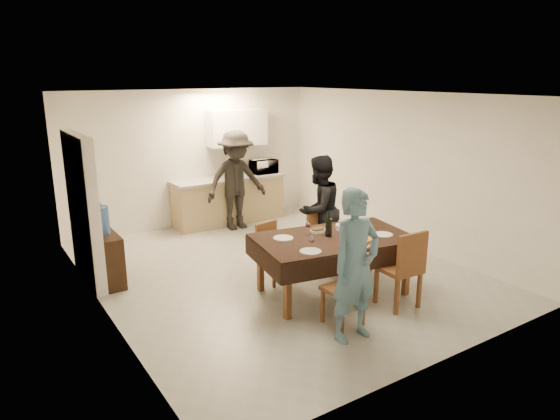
{
  "coord_description": "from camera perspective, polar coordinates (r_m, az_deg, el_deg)",
  "views": [
    {
      "loc": [
        -3.77,
        -5.92,
        2.86
      ],
      "look_at": [
        -0.12,
        -0.3,
        1.04
      ],
      "focal_mm": 32.0,
      "sensor_mm": 36.0,
      "label": 1
    }
  ],
  "objects": [
    {
      "name": "upper_cabinet",
      "position": [
        9.96,
        -4.93,
        9.36
      ],
      "size": [
        1.2,
        0.34,
        0.7
      ],
      "primitive_type": "cube",
      "color": "white",
      "rests_on": "wall_back"
    },
    {
      "name": "plate_far_right",
      "position": [
        7.2,
        8.38,
        -1.56
      ],
      "size": [
        0.26,
        0.26,
        0.02
      ],
      "primitive_type": "cylinder",
      "color": "silver",
      "rests_on": "dining_table"
    },
    {
      "name": "person_kitchen",
      "position": [
        9.41,
        -5.04,
        3.38
      ],
      "size": [
        1.21,
        0.69,
        1.87
      ],
      "primitive_type": "imported",
      "color": "black",
      "rests_on": "floor"
    },
    {
      "name": "wine_glass_c",
      "position": [
        6.69,
        3.24,
        -2.01
      ],
      "size": [
        0.08,
        0.08,
        0.17
      ],
      "primitive_type": null,
      "color": "white",
      "rests_on": "dining_table"
    },
    {
      "name": "person_near",
      "position": [
        5.5,
        8.62,
        -6.3
      ],
      "size": [
        0.63,
        0.42,
        1.71
      ],
      "primitive_type": "imported",
      "rotation": [
        0.0,
        0.0,
        0.01
      ],
      "color": "slate",
      "rests_on": "floor"
    },
    {
      "name": "wine_glass_a",
      "position": [
        6.07,
        3.63,
        -3.77
      ],
      "size": [
        0.08,
        0.08,
        0.19
      ],
      "primitive_type": null,
      "color": "white",
      "rests_on": "dining_table"
    },
    {
      "name": "plate_near_left",
      "position": [
        6.03,
        3.52,
        -4.75
      ],
      "size": [
        0.27,
        0.27,
        0.02
      ],
      "primitive_type": "cylinder",
      "color": "silver",
      "rests_on": "dining_table"
    },
    {
      "name": "console",
      "position": [
        7.42,
        -19.54,
        -5.31
      ],
      "size": [
        0.4,
        0.8,
        0.74
      ],
      "primitive_type": "cube",
      "color": "black",
      "rests_on": "floor"
    },
    {
      "name": "kitchen_base_cabinet",
      "position": [
        9.94,
        -5.88,
        1.01
      ],
      "size": [
        2.2,
        0.6,
        0.86
      ],
      "primitive_type": "cube",
      "color": "tan",
      "rests_on": "floor"
    },
    {
      "name": "dining_table",
      "position": [
        6.62,
        6.16,
        -3.38
      ],
      "size": [
        2.2,
        1.5,
        0.79
      ],
      "rotation": [
        0.0,
        0.0,
        -0.17
      ],
      "color": "black",
      "rests_on": "floor"
    },
    {
      "name": "kitchen_worktop",
      "position": [
        9.84,
        -5.95,
        3.57
      ],
      "size": [
        2.24,
        0.64,
        0.05
      ],
      "primitive_type": "cube",
      "color": "#9C9C98",
      "rests_on": "kitchen_base_cabinet"
    },
    {
      "name": "microwave",
      "position": [
        10.2,
        -1.87,
        5.01
      ],
      "size": [
        0.51,
        0.35,
        0.28
      ],
      "primitive_type": "imported",
      "rotation": [
        0.0,
        0.0,
        3.14
      ],
      "color": "white",
      "rests_on": "kitchen_worktop"
    },
    {
      "name": "wall_front",
      "position": [
        5.01,
        18.3,
        -3.7
      ],
      "size": [
        5.0,
        0.02,
        2.6
      ],
      "primitive_type": "cube",
      "color": "white",
      "rests_on": "floor"
    },
    {
      "name": "wall_back",
      "position": [
        9.81,
        -10.02,
        5.85
      ],
      "size": [
        5.0,
        0.02,
        2.6
      ],
      "primitive_type": "cube",
      "color": "white",
      "rests_on": "floor"
    },
    {
      "name": "chair_near_right",
      "position": [
        6.38,
        14.11,
        -5.75
      ],
      "size": [
        0.49,
        0.49,
        0.55
      ],
      "rotation": [
        0.0,
        0.0,
        -0.05
      ],
      "color": "brown",
      "rests_on": "floor"
    },
    {
      "name": "wine_bottle",
      "position": [
        6.56,
        5.59,
        -1.6
      ],
      "size": [
        0.09,
        0.09,
        0.35
      ],
      "primitive_type": null,
      "color": "black",
      "rests_on": "dining_table"
    },
    {
      "name": "water_jug",
      "position": [
        7.25,
        -19.93,
        -1.14
      ],
      "size": [
        0.26,
        0.26,
        0.39
      ],
      "primitive_type": "cylinder",
      "color": "#4577C3",
      "rests_on": "console"
    },
    {
      "name": "chair_far_left",
      "position": [
        6.96,
        -0.28,
        -4.44
      ],
      "size": [
        0.45,
        0.45,
        0.46
      ],
      "rotation": [
        0.0,
        0.0,
        3.33
      ],
      "color": "brown",
      "rests_on": "floor"
    },
    {
      "name": "water_pitcher",
      "position": [
        6.76,
        8.77,
        -1.82
      ],
      "size": [
        0.14,
        0.14,
        0.21
      ],
      "primitive_type": "cylinder",
      "color": "white",
      "rests_on": "dining_table"
    },
    {
      "name": "plate_far_left",
      "position": [
        6.5,
        0.37,
        -3.24
      ],
      "size": [
        0.26,
        0.26,
        0.02
      ],
      "primitive_type": "cylinder",
      "color": "silver",
      "rests_on": "dining_table"
    },
    {
      "name": "wall_left",
      "position": [
        6.25,
        -20.22,
        -0.18
      ],
      "size": [
        0.02,
        6.0,
        2.6
      ],
      "primitive_type": "cube",
      "color": "white",
      "rests_on": "floor"
    },
    {
      "name": "wall_right",
      "position": [
        8.76,
        13.47,
        4.55
      ],
      "size": [
        0.02,
        6.0,
        2.6
      ],
      "primitive_type": "cube",
      "color": "white",
      "rests_on": "floor"
    },
    {
      "name": "ceiling",
      "position": [
        7.02,
        -0.53,
        13.11
      ],
      "size": [
        5.0,
        6.0,
        0.02
      ],
      "primitive_type": "cube",
      "color": "white",
      "rests_on": "wall_back"
    },
    {
      "name": "salad_bowl",
      "position": [
        6.91,
        7.17,
        -1.96
      ],
      "size": [
        0.19,
        0.19,
        0.07
      ],
      "primitive_type": "cylinder",
      "color": "silver",
      "rests_on": "dining_table"
    },
    {
      "name": "floor",
      "position": [
        7.58,
        -0.48,
        -6.95
      ],
      "size": [
        5.0,
        6.0,
        0.02
      ],
      "primitive_type": "cube",
      "color": "#A2A39E",
      "rests_on": "ground"
    },
    {
      "name": "savoury_tart",
      "position": [
        6.39,
        9.02,
        -3.56
      ],
      "size": [
        0.53,
        0.46,
        0.06
      ],
      "primitive_type": "cube",
      "rotation": [
        0.0,
        0.0,
        0.33
      ],
      "color": "#A98031",
      "rests_on": "dining_table"
    },
    {
      "name": "plate_near_right",
      "position": [
        6.78,
        11.72,
        -2.77
      ],
      "size": [
        0.26,
        0.26,
        0.01
      ],
      "primitive_type": "cylinder",
      "color": "silver",
      "rests_on": "dining_table"
    },
    {
      "name": "person_far",
      "position": [
        7.71,
        4.45,
        0.03
      ],
      "size": [
        0.96,
        0.83,
        1.69
      ],
      "primitive_type": "imported",
      "rotation": [
        0.0,
        0.0,
        3.4
      ],
      "color": "black",
      "rests_on": "floor"
    },
    {
      "name": "wine_glass_b",
      "position": [
        7.1,
        8.37,
        -1.03
      ],
      "size": [
        0.09,
        0.09,
        0.19
      ],
      "primitive_type": null,
      "color": "white",
      "rests_on": "dining_table"
    },
    {
      "name": "chair_far_right",
      "position": [
        7.45,
        5.59,
        -2.93
      ],
      "size": [
        0.41,
        0.41,
        0.48
      ],
      "rotation": [
        0.0,
        0.0,
        3.16
      ],
      "color": "brown",
      "rests_on": "floor"
    },
    {
      "name": "stub_partition",
      "position": [
        7.47,
        -21.58,
        0.11
      ],
      "size": [
        0.15,
        1.4,
        2.1
      ],
      "primitive_type": "cube",
      "color": "white",
      "rests_on": "floor"
    },
    {
      "name": "chair_near_left",
      "position": [
        5.83,
        7.84,
        -8.23
      ],
      "size": [
        0.43,
        0.43,
        0.49
      ],
      "rotation": [
        0.0,
        0.0,
        0.05
      ],
      "color": "brown",
      "rests_on": "floor"
    },
    {
      "name": "mushroom_dish",
      "position": [
        6.78,
        4.35,
        -2.38
      ],
      "size": [
        0.21,
        0.21,
        0.04
      ],
      "primitive_type": "cylinder",
      "color": "silver",
      "rests_on": "dining_table"
    }
  ]
}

